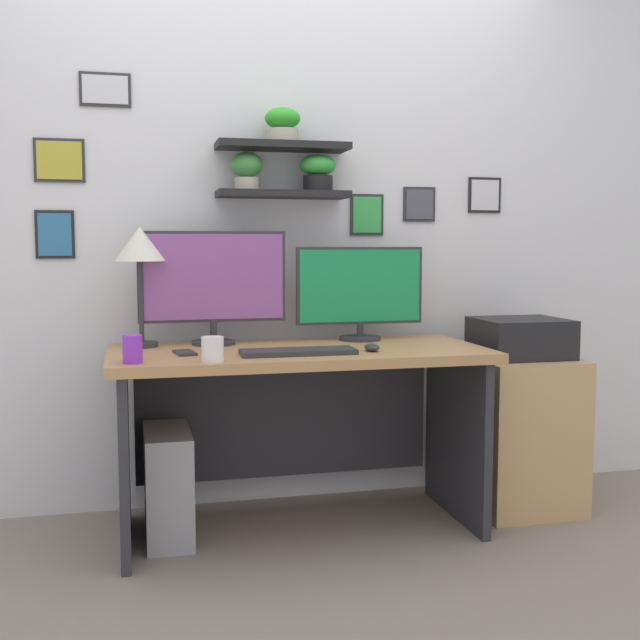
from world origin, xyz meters
name	(u,v)px	position (x,y,z in m)	size (l,w,h in m)	color
ground_plane	(299,529)	(0.00, 0.00, 0.00)	(8.00, 8.00, 0.00)	gray
back_wall_assembly	(278,202)	(0.00, 0.44, 1.36)	(4.40, 0.24, 2.70)	silver
desk	(296,399)	(0.00, 0.05, 0.54)	(1.50, 0.68, 0.75)	tan
monitor_left	(213,282)	(-0.32, 0.22, 1.01)	(0.61, 0.18, 0.47)	#2D2D33
monitor_right	(360,291)	(0.32, 0.22, 0.97)	(0.57, 0.18, 0.41)	#2D2D33
keyboard	(298,352)	(-0.04, -0.16, 0.76)	(0.44, 0.14, 0.02)	#2D2D33
computer_mouse	(372,347)	(0.26, -0.14, 0.77)	(0.06, 0.09, 0.03)	#2D2D33
desk_lamp	(140,251)	(-0.61, 0.20, 1.14)	(0.20, 0.20, 0.49)	#2D2D33
cell_phone	(185,353)	(-0.46, -0.05, 0.76)	(0.07, 0.14, 0.01)	#2D2D33
coffee_mug	(213,349)	(-0.37, -0.27, 0.80)	(0.08, 0.08, 0.09)	white
pen_cup	(132,349)	(-0.65, -0.24, 0.80)	(0.07, 0.07, 0.10)	purple
drawer_cabinet	(518,432)	(1.01, 0.06, 0.34)	(0.44, 0.50, 0.67)	tan
printer	(520,338)	(1.01, 0.06, 0.76)	(0.38, 0.34, 0.17)	black
computer_tower_left	(168,484)	(-0.53, 0.04, 0.22)	(0.18, 0.40, 0.44)	#99999E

